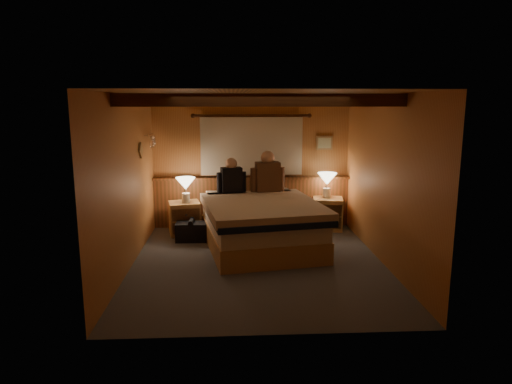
{
  "coord_description": "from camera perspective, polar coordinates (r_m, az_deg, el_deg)",
  "views": [
    {
      "loc": [
        -0.36,
        -6.27,
        2.27
      ],
      "look_at": [
        -0.01,
        0.4,
        0.97
      ],
      "focal_mm": 32.0,
      "sensor_mm": 36.0,
      "label": 1
    }
  ],
  "objects": [
    {
      "name": "wainscot",
      "position": [
        8.51,
        -0.55,
        -1.08
      ],
      "size": [
        3.6,
        0.23,
        0.94
      ],
      "color": "brown",
      "rests_on": "wall_back"
    },
    {
      "name": "ceiling_beams",
      "position": [
        6.43,
        0.18,
        11.38
      ],
      "size": [
        3.6,
        1.65,
        0.16
      ],
      "color": "#4F2D13",
      "rests_on": "ceiling"
    },
    {
      "name": "wall_front",
      "position": [
        4.32,
        1.86,
        -3.32
      ],
      "size": [
        3.6,
        0.0,
        3.6
      ],
      "primitive_type": "plane",
      "rotation": [
        -1.57,
        0.0,
        0.0
      ],
      "color": "#BF8344",
      "rests_on": "floor"
    },
    {
      "name": "person_left",
      "position": [
        7.86,
        -3.09,
        1.71
      ],
      "size": [
        0.51,
        0.27,
        0.63
      ],
      "rotation": [
        0.0,
        0.0,
        0.21
      ],
      "color": "black",
      "rests_on": "bed"
    },
    {
      "name": "lamp_right",
      "position": [
        8.36,
        8.88,
        1.45
      ],
      "size": [
        0.35,
        0.35,
        0.46
      ],
      "color": "white",
      "rests_on": "nightstand_right"
    },
    {
      "name": "bed",
      "position": [
        7.26,
        0.57,
        -3.94
      ],
      "size": [
        2.04,
        2.47,
        0.76
      ],
      "rotation": [
        0.0,
        0.0,
        0.17
      ],
      "color": "tan",
      "rests_on": "floor"
    },
    {
      "name": "curtain_window",
      "position": [
        8.34,
        -0.56,
        5.89
      ],
      "size": [
        2.18,
        0.09,
        1.11
      ],
      "color": "#4F2D13",
      "rests_on": "wall_back"
    },
    {
      "name": "nightstand_right",
      "position": [
        8.43,
        8.94,
        -2.69
      ],
      "size": [
        0.6,
        0.56,
        0.58
      ],
      "rotation": [
        0.0,
        0.0,
        -0.17
      ],
      "color": "tan",
      "rests_on": "floor"
    },
    {
      "name": "wall_right",
      "position": [
        6.72,
        15.76,
        1.45
      ],
      "size": [
        0.0,
        4.2,
        4.2
      ],
      "primitive_type": "plane",
      "rotation": [
        1.57,
        0.0,
        -1.57
      ],
      "color": "#BF8344",
      "rests_on": "floor"
    },
    {
      "name": "coat_rail",
      "position": [
        7.99,
        -12.91,
        6.43
      ],
      "size": [
        0.05,
        0.55,
        0.24
      ],
      "color": "silver",
      "rests_on": "wall_left"
    },
    {
      "name": "floor",
      "position": [
        6.68,
        0.24,
        -8.83
      ],
      "size": [
        4.2,
        4.2,
        0.0
      ],
      "primitive_type": "plane",
      "color": "#4D535C",
      "rests_on": "ground"
    },
    {
      "name": "nightstand_left",
      "position": [
        8.12,
        -8.91,
        -3.24
      ],
      "size": [
        0.61,
        0.57,
        0.57
      ],
      "rotation": [
        0.0,
        0.0,
        0.21
      ],
      "color": "tan",
      "rests_on": "floor"
    },
    {
      "name": "person_right",
      "position": [
        7.94,
        1.46,
        2.17
      ],
      "size": [
        0.6,
        0.29,
        0.74
      ],
      "rotation": [
        0.0,
        0.0,
        0.14
      ],
      "color": "#513220",
      "rests_on": "bed"
    },
    {
      "name": "wall_left",
      "position": [
        6.52,
        -15.74,
        1.17
      ],
      "size": [
        0.0,
        4.2,
        4.2
      ],
      "primitive_type": "plane",
      "rotation": [
        1.57,
        0.0,
        1.57
      ],
      "color": "#BF8344",
      "rests_on": "floor"
    },
    {
      "name": "wall_back",
      "position": [
        8.45,
        -0.58,
        3.76
      ],
      "size": [
        3.6,
        0.0,
        3.6
      ],
      "primitive_type": "plane",
      "rotation": [
        1.57,
        0.0,
        0.0
      ],
      "color": "#BF8344",
      "rests_on": "floor"
    },
    {
      "name": "duffel_bag",
      "position": [
        7.74,
        -8.05,
        -4.88
      ],
      "size": [
        0.52,
        0.31,
        0.37
      ],
      "rotation": [
        0.0,
        0.0,
        -0.01
      ],
      "color": "black",
      "rests_on": "floor"
    },
    {
      "name": "ceiling",
      "position": [
        6.29,
        0.26,
        12.21
      ],
      "size": [
        4.2,
        4.2,
        0.0
      ],
      "primitive_type": "plane",
      "rotation": [
        3.14,
        0.0,
        0.0
      ],
      "color": "tan",
      "rests_on": "wall_back"
    },
    {
      "name": "lamp_left",
      "position": [
        7.96,
        -8.79,
        0.86
      ],
      "size": [
        0.34,
        0.34,
        0.44
      ],
      "color": "white",
      "rests_on": "nightstand_left"
    },
    {
      "name": "framed_print",
      "position": [
        8.56,
        8.55,
        6.09
      ],
      "size": [
        0.3,
        0.04,
        0.25
      ],
      "color": "#A38251",
      "rests_on": "wall_back"
    }
  ]
}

